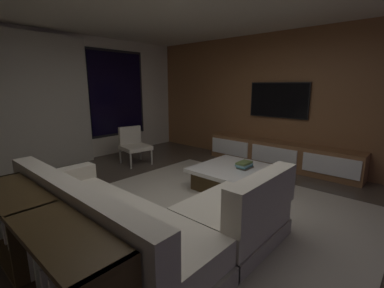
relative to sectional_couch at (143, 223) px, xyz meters
The scene contains 11 objects.
floor 0.89m from the sectional_couch, ahead, with size 9.20×9.20×0.00m, color #473D33.
back_wall_with_window 3.94m from the sectional_couch, 78.19° to the left, with size 6.60×0.30×2.70m.
media_wall 4.04m from the sectional_couch, ahead, with size 0.12×7.80×2.70m.
area_rug 1.22m from the sectional_couch, ahead, with size 3.20×3.80×0.01m, color #ADA391.
sectional_couch is the anchor object (origin of this frame).
coffee_table 2.00m from the sectional_couch, ahead, with size 1.16×1.16×0.36m.
book_stack_on_coffee_table 2.06m from the sectional_couch, ahead, with size 0.28×0.18×0.11m.
accent_chair_near_window 3.18m from the sectional_couch, 55.59° to the left, with size 0.63×0.64×0.78m.
media_console 3.61m from the sectional_couch, ahead, with size 0.46×3.10×0.52m.
mounted_tv 3.95m from the sectional_couch, ahead, with size 0.05×1.24×0.71m.
console_table_behind_couch 0.93m from the sectional_couch, behind, with size 0.40×2.10×0.74m.
Camera 1 is at (-2.33, -2.10, 1.65)m, focal length 24.87 mm.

